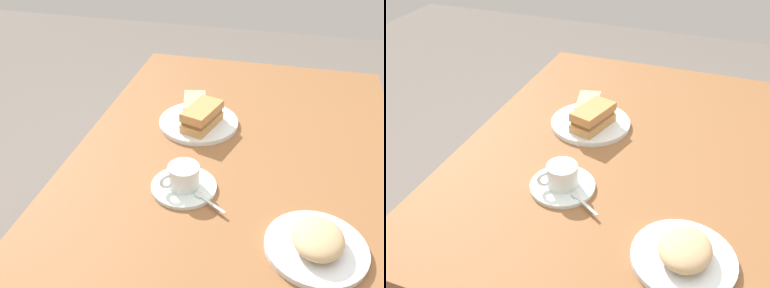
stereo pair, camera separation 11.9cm
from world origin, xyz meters
The scene contains 9 objects.
dining_table centered at (0.00, 0.00, 0.61)m, with size 1.20×0.88×0.70m.
sandwich_plate centered at (-0.09, -0.13, 0.71)m, with size 0.24×0.24×0.01m, color white.
sandwich_front centered at (-0.06, -0.12, 0.75)m, with size 0.15×0.11×0.06m.
sandwich_back centered at (-0.13, -0.16, 0.74)m, with size 0.13×0.09×0.05m.
coffee_saucer centered at (0.21, -0.10, 0.71)m, with size 0.16×0.16×0.01m, color white.
coffee_cup centered at (0.22, -0.10, 0.75)m, with size 0.09×0.09×0.06m.
spoon centered at (0.26, -0.04, 0.72)m, with size 0.07×0.09×0.01m.
side_plate centered at (0.35, 0.22, 0.71)m, with size 0.21×0.21×0.01m, color white.
side_food_pile centered at (0.35, 0.22, 0.74)m, with size 0.13×0.11×0.04m, color tan.
Camera 2 is at (0.99, 0.23, 1.40)m, focal length 40.76 mm.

